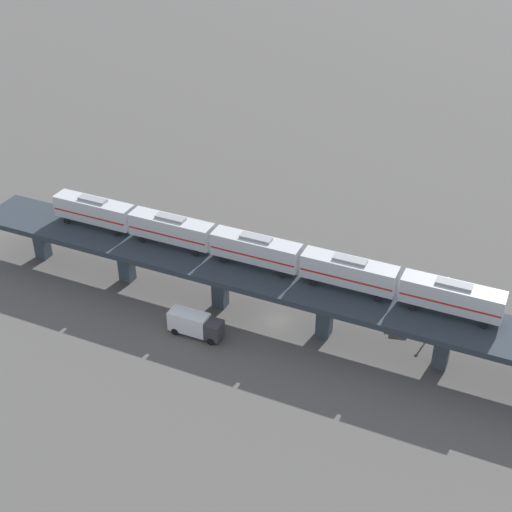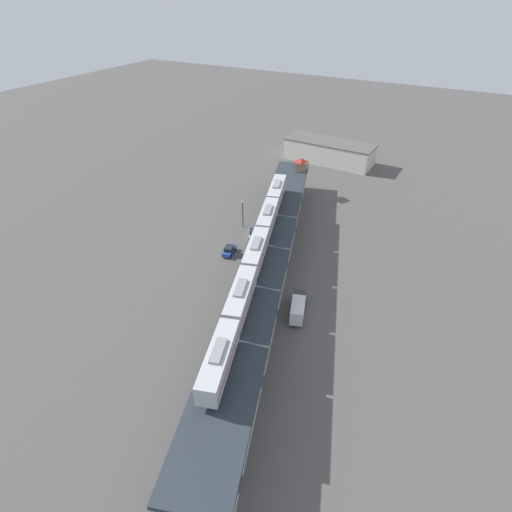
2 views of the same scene
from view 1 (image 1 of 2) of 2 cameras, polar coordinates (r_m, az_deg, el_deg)
name	(u,v)px [view 1 (image 1 of 2)]	position (r m, az deg, el deg)	size (l,w,h in m)	color
ground_plane	(278,321)	(95.20, 1.74, -5.21)	(400.00, 400.00, 0.00)	#514F4C
elevated_viaduct	(277,284)	(91.71, 1.71, -2.23)	(35.62, 90.28, 6.93)	#283039
subway_train	(256,249)	(92.06, 0.00, 0.55)	(21.40, 60.36, 4.45)	silver
street_car_white	(406,320)	(95.73, 11.90, -5.07)	(3.79, 4.70, 1.89)	silver
street_car_blue	(357,291)	(99.99, 8.09, -2.81)	(2.62, 4.67, 1.89)	#233D93
delivery_truck	(195,324)	(92.12, -4.90, -5.43)	(4.39, 7.54, 3.20)	#333338
street_lamp	(445,295)	(96.03, 14.90, -3.04)	(0.44, 0.44, 6.94)	black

